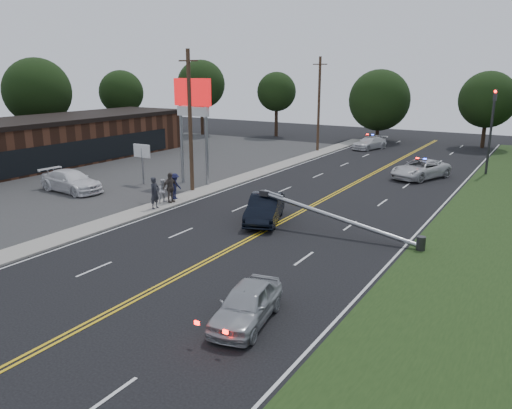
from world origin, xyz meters
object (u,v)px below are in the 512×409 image
Objects in this scene: emergency_a at (420,169)px; parked_car at (71,181)px; emergency_b at (370,143)px; small_sign at (142,154)px; traffic_signal at (492,125)px; bystander_d at (170,188)px; waiting_sedan at (247,304)px; utility_pole_far at (319,104)px; bystander_a at (155,193)px; utility_pole_mid at (190,121)px; bystander_c at (175,186)px; crashed_sedan at (265,208)px; bystander_b at (164,191)px; pylon_sign at (193,106)px; fallen_streetlight at (346,220)px.

parked_car is at bearing -117.22° from emergency_a.
small_sign is at bearing -92.31° from emergency_b.
bystander_d is (-16.50, -21.56, -3.09)m from traffic_signal.
small_sign is at bearing 131.56° from waiting_sedan.
utility_pole_far is 25.89m from bystander_d.
bystander_a is (8.69, -0.65, 0.35)m from parked_car.
emergency_a is (13.09, 13.30, -4.32)m from utility_pole_mid.
traffic_signal is 1.75× the size of waiting_sedan.
traffic_signal reaches higher than small_sign.
parked_car is at bearing -120.62° from small_sign.
bystander_c is 0.88× the size of bystander_d.
bystander_c is (-13.20, 11.85, 0.31)m from waiting_sedan.
emergency_a reaches higher than emergency_b.
parked_car is 1.12× the size of emergency_b.
bystander_c is at bearing 151.57° from crashed_sedan.
bystander_b is at bearing 130.45° from waiting_sedan.
waiting_sedan is 2.53× the size of bystander_b.
pylon_sign is at bearing -86.25° from emergency_b.
small_sign is at bearing 61.71° from bystander_c.
bystander_d is (-7.32, 0.23, 0.32)m from crashed_sedan.
parked_car reaches higher than emergency_a.
bystander_a is at bearing -78.99° from emergency_b.
emergency_a is at bearing 36.63° from small_sign.
small_sign is 1.54× the size of bystander_a.
bystander_d is at bearing 177.99° from fallen_streetlight.
emergency_a is 20.76m from bystander_d.
fallen_streetlight is at bearing -22.22° from pylon_sign.
emergency_b is 2.99× the size of bystander_b.
waiting_sedan is at bearing -69.24° from utility_pole_far.
parked_car is at bearing -94.16° from emergency_b.
emergency_a is at bearing -39.80° from emergency_b.
small_sign is 0.31× the size of utility_pole_mid.
emergency_b is (-8.76, 13.22, -0.08)m from emergency_a.
utility_pole_far is 25.06m from bystander_c.
crashed_sedan reaches higher than waiting_sedan.
traffic_signal is 27.77m from bystander_b.
waiting_sedan is at bearing -108.98° from bystander_b.
bystander_a reaches higher than waiting_sedan.
bystander_d is (-3.33, -30.09, 0.43)m from emergency_b.
waiting_sedan is 0.75× the size of parked_car.
emergency_b is at bearing 77.07° from pylon_sign.
emergency_a is at bearing -35.38° from bystander_a.
utility_pole_mid is 2.06× the size of crashed_sedan.
traffic_signal is 27.33m from bystander_d.
bystander_d is (8.51, 1.02, 0.34)m from parked_car.
utility_pole_mid is 4.98× the size of bystander_a.
bystander_c is (0.66, -24.71, -4.08)m from utility_pole_far.
traffic_signal is 0.75× the size of fallen_streetlight.
traffic_signal reaches higher than emergency_b.
waiting_sedan is 2.29× the size of bystander_c.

